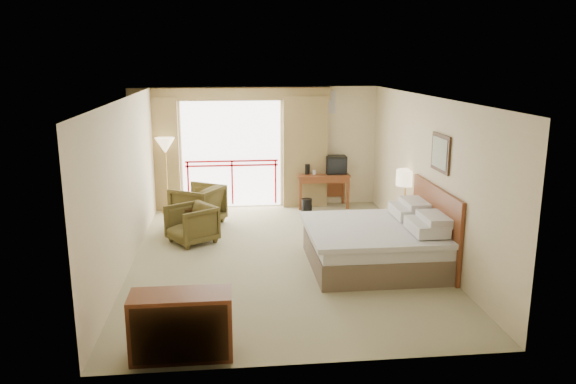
{
  "coord_description": "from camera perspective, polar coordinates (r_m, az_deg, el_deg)",
  "views": [
    {
      "loc": [
        -0.87,
        -9.07,
        3.31
      ],
      "look_at": [
        0.15,
        0.4,
        1.04
      ],
      "focal_mm": 35.0,
      "sensor_mm": 36.0,
      "label": 1
    }
  ],
  "objects": [
    {
      "name": "wall_back",
      "position": [
        12.75,
        -2.16,
        4.58
      ],
      "size": [
        5.0,
        0.0,
        5.0
      ],
      "primitive_type": "plane",
      "rotation": [
        1.57,
        0.0,
        0.0
      ],
      "color": "beige",
      "rests_on": "ground"
    },
    {
      "name": "valance",
      "position": [
        12.47,
        -5.9,
        9.87
      ],
      "size": [
        4.4,
        0.22,
        0.28
      ],
      "primitive_type": "cube",
      "color": "olive",
      "rests_on": "wall_back"
    },
    {
      "name": "side_table",
      "position": [
        10.95,
        -10.37,
        -2.36
      ],
      "size": [
        0.5,
        0.5,
        0.54
      ],
      "rotation": [
        0.0,
        0.0,
        0.2
      ],
      "color": "black",
      "rests_on": "floor"
    },
    {
      "name": "floor",
      "position": [
        9.69,
        -0.63,
        -6.54
      ],
      "size": [
        7.0,
        7.0,
        0.0
      ],
      "primitive_type": "plane",
      "color": "#999369",
      "rests_on": "ground"
    },
    {
      "name": "coffee_maker",
      "position": [
        12.63,
        1.98,
        2.33
      ],
      "size": [
        0.14,
        0.14,
        0.23
      ],
      "primitive_type": "cylinder",
      "rotation": [
        0.0,
        0.0,
        0.36
      ],
      "color": "black",
      "rests_on": "desk"
    },
    {
      "name": "balcony_door",
      "position": [
        12.72,
        -5.75,
        3.82
      ],
      "size": [
        2.4,
        0.0,
        2.4
      ],
      "primitive_type": "plane",
      "rotation": [
        1.57,
        0.0,
        0.0
      ],
      "color": "white",
      "rests_on": "wall_back"
    },
    {
      "name": "cup",
      "position": [
        12.61,
        2.68,
        2.01
      ],
      "size": [
        0.08,
        0.08,
        0.1
      ],
      "primitive_type": "cylinder",
      "rotation": [
        0.0,
        0.0,
        -0.18
      ],
      "color": "white",
      "rests_on": "desk"
    },
    {
      "name": "armchair_far",
      "position": [
        11.65,
        -9.08,
        -3.25
      ],
      "size": [
        1.21,
        1.21,
        0.81
      ],
      "primitive_type": "imported",
      "rotation": [
        0.0,
        0.0,
        -2.12
      ],
      "color": "#413718",
      "rests_on": "floor"
    },
    {
      "name": "headboard",
      "position": [
        9.48,
        14.72,
        -3.32
      ],
      "size": [
        0.06,
        2.1,
        1.3
      ],
      "primitive_type": "cube",
      "color": "#632C15",
      "rests_on": "wall_right"
    },
    {
      "name": "dresser",
      "position": [
        6.61,
        -10.77,
        -13.16
      ],
      "size": [
        1.14,
        0.48,
        0.76
      ],
      "rotation": [
        0.0,
        0.0,
        0.01
      ],
      "color": "#632C15",
      "rests_on": "floor"
    },
    {
      "name": "tv",
      "position": [
        12.71,
        4.89,
        2.77
      ],
      "size": [
        0.45,
        0.36,
        0.41
      ],
      "rotation": [
        0.0,
        0.0,
        0.16
      ],
      "color": "black",
      "rests_on": "desk"
    },
    {
      "name": "hvac_vent",
      "position": [
        12.76,
        3.72,
        9.09
      ],
      "size": [
        0.5,
        0.04,
        0.5
      ],
      "primitive_type": "cube",
      "color": "silver",
      "rests_on": "wall_back"
    },
    {
      "name": "wall_front",
      "position": [
        5.97,
        2.59,
        -5.78
      ],
      "size": [
        5.0,
        0.0,
        5.0
      ],
      "primitive_type": "plane",
      "rotation": [
        -1.57,
        0.0,
        0.0
      ],
      "color": "beige",
      "rests_on": "ground"
    },
    {
      "name": "bed",
      "position": [
        9.27,
        9.01,
        -5.2
      ],
      "size": [
        2.13,
        2.06,
        0.97
      ],
      "color": "brown",
      "rests_on": "floor"
    },
    {
      "name": "curtain_left",
      "position": [
        12.69,
        -13.24,
        3.73
      ],
      "size": [
        1.0,
        0.26,
        2.5
      ],
      "primitive_type": "cube",
      "color": "olive",
      "rests_on": "wall_back"
    },
    {
      "name": "table_lamp",
      "position": [
        10.75,
        11.87,
        1.37
      ],
      "size": [
        0.36,
        0.36,
        0.64
      ],
      "rotation": [
        0.0,
        0.0,
        0.18
      ],
      "color": "tan",
      "rests_on": "nightstand"
    },
    {
      "name": "armchair_near",
      "position": [
        10.54,
        -9.68,
        -5.06
      ],
      "size": [
        1.06,
        1.06,
        0.71
      ],
      "primitive_type": "imported",
      "rotation": [
        0.0,
        0.0,
        -0.98
      ],
      "color": "#413718",
      "rests_on": "floor"
    },
    {
      "name": "book",
      "position": [
        10.91,
        -10.4,
        -1.48
      ],
      "size": [
        0.3,
        0.31,
        0.02
      ],
      "primitive_type": "imported",
      "rotation": [
        0.0,
        0.0,
        0.68
      ],
      "color": "white",
      "rests_on": "side_table"
    },
    {
      "name": "phone",
      "position": [
        10.65,
        11.83,
        -1.28
      ],
      "size": [
        0.17,
        0.13,
        0.07
      ],
      "primitive_type": "cube",
      "rotation": [
        0.0,
        0.0,
        0.05
      ],
      "color": "black",
      "rests_on": "nightstand"
    },
    {
      "name": "ceiling",
      "position": [
        9.13,
        -0.67,
        9.59
      ],
      "size": [
        7.0,
        7.0,
        0.0
      ],
      "primitive_type": "plane",
      "rotation": [
        3.14,
        0.0,
        0.0
      ],
      "color": "white",
      "rests_on": "wall_back"
    },
    {
      "name": "floor_lamp",
      "position": [
        12.35,
        -12.37,
        4.34
      ],
      "size": [
        0.42,
        0.42,
        1.66
      ],
      "rotation": [
        0.0,
        0.0,
        0.21
      ],
      "color": "tan",
      "rests_on": "floor"
    },
    {
      "name": "nightstand",
      "position": [
        10.9,
        11.75,
        -2.84
      ],
      "size": [
        0.46,
        0.54,
        0.62
      ],
      "primitive_type": "cube",
      "rotation": [
        0.0,
        0.0,
        -0.05
      ],
      "color": "#632C15",
      "rests_on": "floor"
    },
    {
      "name": "wastebasket",
      "position": [
        12.4,
        1.91,
        -1.36
      ],
      "size": [
        0.3,
        0.3,
        0.29
      ],
      "primitive_type": "cylinder",
      "rotation": [
        0.0,
        0.0,
        0.38
      ],
      "color": "black",
      "rests_on": "floor"
    },
    {
      "name": "desk",
      "position": [
        12.79,
        3.49,
        1.17
      ],
      "size": [
        1.18,
        0.57,
        0.77
      ],
      "rotation": [
        0.0,
        0.0,
        0.02
      ],
      "color": "#632C15",
      "rests_on": "floor"
    },
    {
      "name": "balcony_railing",
      "position": [
        12.77,
        -5.71,
        2.09
      ],
      "size": [
        2.09,
        0.03,
        1.02
      ],
      "color": "red",
      "rests_on": "wall_back"
    },
    {
      "name": "curtain_right",
      "position": [
        12.7,
        1.73,
        4.1
      ],
      "size": [
        1.0,
        0.26,
        2.5
      ],
      "primitive_type": "cube",
      "color": "olive",
      "rests_on": "wall_back"
    },
    {
      "name": "framed_art",
      "position": [
        9.22,
        15.23,
        3.84
      ],
      "size": [
        0.04,
        0.72,
        0.6
      ],
      "color": "black",
      "rests_on": "wall_right"
    },
    {
      "name": "wall_right",
      "position": [
        9.87,
        13.96,
        1.57
      ],
      "size": [
        0.0,
        7.0,
        7.0
      ],
      "primitive_type": "plane",
      "rotation": [
        1.57,
        0.0,
        -1.57
      ],
      "color": "beige",
      "rests_on": "ground"
    },
    {
      "name": "wall_left",
      "position": [
        9.42,
        -15.97,
        0.89
      ],
      "size": [
        0.0,
        7.0,
        7.0
      ],
      "primitive_type": "plane",
      "rotation": [
        1.57,
        0.0,
        1.57
      ],
      "color": "beige",
      "rests_on": "ground"
    }
  ]
}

